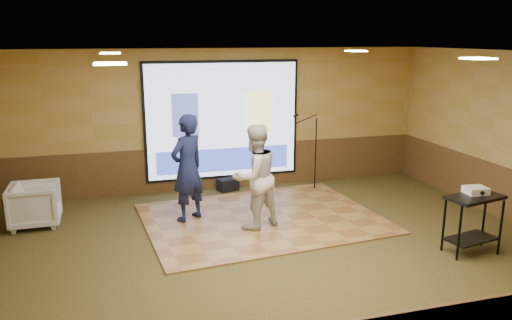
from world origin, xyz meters
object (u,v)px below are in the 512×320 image
object	(u,v)px
mic_stand	(313,168)
player_right	(255,177)
projector_screen	(223,122)
player_left	(187,168)
av_table	(473,214)
banquet_chair	(35,205)
duffel_bag	(228,185)
dance_floor	(262,218)
projector	(476,190)

from	to	relation	value
mic_stand	player_right	bearing A→B (deg)	-142.28
projector_screen	player_left	bearing A→B (deg)	-120.08
player_left	av_table	distance (m)	4.71
projector_screen	banquet_chair	bearing A→B (deg)	-160.86
player_left	mic_stand	size ratio (longest dim) A/B	1.13
mic_stand	duffel_bag	bearing A→B (deg)	158.20
dance_floor	banquet_chair	world-z (taller)	banquet_chair
projector_screen	mic_stand	xyz separation A→B (m)	(1.82, -0.64, -0.98)
projector_screen	player_right	size ratio (longest dim) A/B	1.85
av_table	player_left	bearing A→B (deg)	147.31
dance_floor	duffel_bag	bearing A→B (deg)	96.54
player_left	duffel_bag	bearing A→B (deg)	-158.26
player_right	projector	xyz separation A→B (m)	(2.99, -1.76, 0.04)
mic_stand	banquet_chair	xyz separation A→B (m)	(-5.45, -0.62, -0.11)
dance_floor	player_left	world-z (taller)	player_left
av_table	duffel_bag	distance (m)	5.05
projector	mic_stand	xyz separation A→B (m)	(-1.19, 3.57, -0.47)
player_right	av_table	xyz separation A→B (m)	(2.91, -1.86, -0.30)
projector_screen	av_table	distance (m)	5.28
dance_floor	duffel_bag	xyz separation A→B (m)	(-0.21, 1.87, 0.12)
player_right	projector_screen	bearing A→B (deg)	-112.16
player_right	duffel_bag	world-z (taller)	player_right
mic_stand	duffel_bag	world-z (taller)	mic_stand
mic_stand	banquet_chair	bearing A→B (deg)	179.11
player_right	player_left	bearing A→B (deg)	-55.49
mic_stand	projector	bearing A→B (deg)	-79.00
dance_floor	player_right	size ratio (longest dim) A/B	2.30
dance_floor	projector	size ratio (longest dim) A/B	12.95
dance_floor	projector	bearing A→B (deg)	-38.19
projector_screen	av_table	world-z (taller)	projector_screen
av_table	projector_screen	bearing A→B (deg)	124.18
projector_screen	av_table	xyz separation A→B (m)	(2.93, -4.31, -0.84)
av_table	player_right	bearing A→B (deg)	147.41
projector_screen	mic_stand	size ratio (longest dim) A/B	1.97
player_left	av_table	size ratio (longest dim) A/B	2.09
banquet_chair	duffel_bag	size ratio (longest dim) A/B	1.99
projector	banquet_chair	xyz separation A→B (m)	(-6.64, 2.95, -0.59)
player_right	dance_floor	bearing A→B (deg)	-144.67
player_left	projector	world-z (taller)	player_left
player_right	mic_stand	world-z (taller)	player_right
player_right	mic_stand	xyz separation A→B (m)	(1.80, 1.81, -0.43)
dance_floor	player_left	xyz separation A→B (m)	(-1.29, 0.28, 0.97)
dance_floor	projector_screen	bearing A→B (deg)	97.23
dance_floor	projector	world-z (taller)	projector
dance_floor	duffel_bag	size ratio (longest dim) A/B	9.86
av_table	duffel_bag	world-z (taller)	av_table
player_left	av_table	xyz separation A→B (m)	(3.95, -2.54, -0.36)
banquet_chair	duffel_bag	world-z (taller)	banquet_chair
dance_floor	av_table	bearing A→B (deg)	-40.20
player_right	mic_stand	bearing A→B (deg)	-157.40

